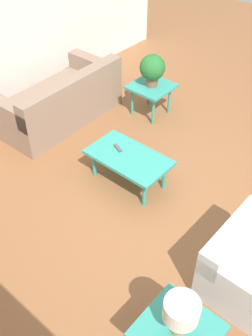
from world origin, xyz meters
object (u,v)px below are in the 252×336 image
potted_plant (152,68)px  table_lamp (181,313)px  coffee_table (129,159)px  side_table_lamp (177,334)px  side_table_plant (151,89)px  sofa (60,102)px

potted_plant → table_lamp: size_ratio=1.25×
coffee_table → table_lamp: table_lamp is taller
side_table_lamp → table_lamp: bearing=0.0°
side_table_plant → side_table_lamp: 3.75m
table_lamp → side_table_plant: bearing=-49.0°
sofa → potted_plant: potted_plant is taller
sofa → table_lamp: (-3.39, 1.82, 0.45)m
side_table_lamp → coffee_table: bearing=-39.8°
potted_plant → side_table_plant: bearing=0.0°
coffee_table → side_table_plant: (0.75, -1.41, 0.06)m
potted_plant → table_lamp: potted_plant is taller
side_table_plant → side_table_lamp: size_ratio=1.00×
sofa → coffee_table: bearing=75.1°
potted_plant → table_lamp: bearing=131.0°
sofa → table_lamp: 3.88m
side_table_plant → potted_plant: 0.34m
sofa → coffee_table: 1.73m
potted_plant → coffee_table: bearing=118.0°
table_lamp → sofa: bearing=-28.3°
coffee_table → side_table_plant: bearing=-62.0°
sofa → coffee_table: size_ratio=1.89×
side_table_plant → coffee_table: bearing=118.0°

